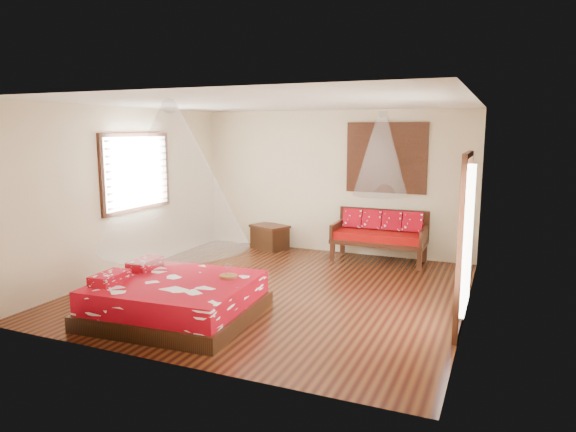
% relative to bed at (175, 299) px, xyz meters
% --- Properties ---
extents(room, '(5.54, 5.54, 2.84)m').
position_rel_bed_xyz_m(room, '(0.71, 1.60, 1.15)').
color(room, black).
rests_on(room, ground).
extents(bed, '(2.10, 1.93, 0.63)m').
position_rel_bed_xyz_m(bed, '(0.00, 0.00, 0.00)').
color(bed, black).
rests_on(bed, floor).
extents(daybed, '(1.70, 0.76, 0.94)m').
position_rel_bed_xyz_m(daybed, '(1.75, 3.98, 0.27)').
color(daybed, black).
rests_on(daybed, floor).
extents(storage_chest, '(0.86, 0.75, 0.49)m').
position_rel_bed_xyz_m(storage_chest, '(-0.55, 4.05, 0.00)').
color(storage_chest, black).
rests_on(storage_chest, floor).
extents(shutter_panel, '(1.52, 0.06, 1.32)m').
position_rel_bed_xyz_m(shutter_panel, '(1.75, 4.32, 1.65)').
color(shutter_panel, black).
rests_on(shutter_panel, wall_back).
extents(window_left, '(0.10, 1.74, 1.34)m').
position_rel_bed_xyz_m(window_left, '(-2.00, 1.80, 1.45)').
color(window_left, black).
rests_on(window_left, wall_left).
extents(glazed_door, '(0.08, 1.02, 2.16)m').
position_rel_bed_xyz_m(glazed_door, '(3.42, 1.00, 0.82)').
color(glazed_door, black).
rests_on(glazed_door, floor).
extents(wine_tray, '(0.23, 0.23, 0.19)m').
position_rel_bed_xyz_m(wine_tray, '(0.56, 0.40, 0.30)').
color(wine_tray, brown).
rests_on(wine_tray, bed).
extents(mosquito_net_main, '(1.90, 1.90, 1.80)m').
position_rel_bed_xyz_m(mosquito_net_main, '(0.02, 0.00, 1.60)').
color(mosquito_net_main, white).
rests_on(mosquito_net_main, ceiling).
extents(mosquito_net_daybed, '(0.97, 0.97, 1.50)m').
position_rel_bed_xyz_m(mosquito_net_daybed, '(1.75, 3.85, 1.75)').
color(mosquito_net_daybed, white).
rests_on(mosquito_net_daybed, ceiling).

